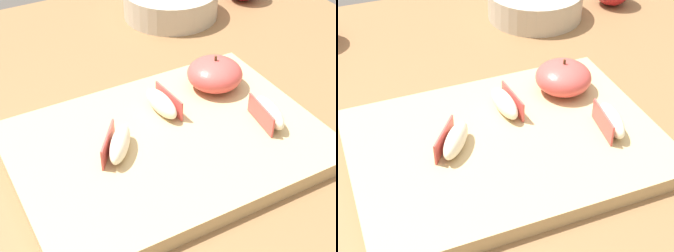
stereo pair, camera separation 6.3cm
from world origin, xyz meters
TOP-DOWN VIEW (x-y plane):
  - dining_table at (0.00, 0.00)m, footprint 1.15×0.87m
  - cutting_board at (0.07, -0.09)m, footprint 0.39×0.28m
  - apple_half_skin_up at (0.18, -0.02)m, footprint 0.08×0.08m
  - apple_wedge_right at (0.20, -0.13)m, footprint 0.03×0.07m
  - apple_wedge_front at (0.09, -0.04)m, footprint 0.03×0.07m
  - apple_wedge_middle at (-0.00, -0.09)m, footprint 0.06×0.07m
  - ceramic_fruit_bowl at (0.26, 0.26)m, footprint 0.18×0.18m

SIDE VIEW (x-z plane):
  - dining_table at x=0.00m, z-range 0.26..0.99m
  - cutting_board at x=0.07m, z-range 0.73..0.75m
  - ceramic_fruit_bowl at x=0.26m, z-range 0.73..0.79m
  - apple_wedge_right at x=0.20m, z-range 0.75..0.78m
  - apple_wedge_front at x=0.09m, z-range 0.75..0.78m
  - apple_wedge_middle at x=0.00m, z-range 0.75..0.78m
  - apple_half_skin_up at x=0.18m, z-range 0.75..0.80m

